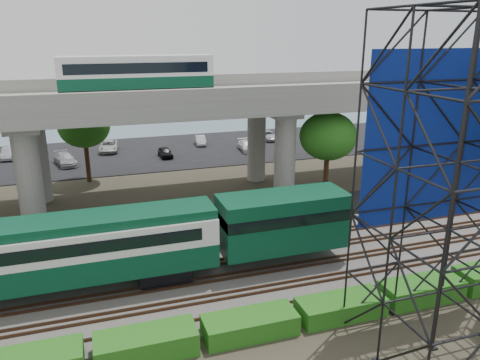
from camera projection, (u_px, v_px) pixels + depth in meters
name	position (u px, v px, depth m)	size (l,w,h in m)	color
ground	(208.00, 293.00, 26.49)	(140.00, 140.00, 0.00)	#474233
ballast_bed	(200.00, 275.00, 28.27)	(90.00, 12.00, 0.20)	slate
service_road	(174.00, 224.00, 36.00)	(90.00, 5.00, 0.08)	black
parking_lot	(139.00, 153.00, 57.30)	(90.00, 18.00, 0.08)	black
harbor_water	(124.00, 122.00, 77.26)	(140.00, 40.00, 0.03)	#476275
rail_tracks	(200.00, 272.00, 28.22)	(90.00, 9.52, 0.16)	#472D1E
commuter_train	(82.00, 248.00, 25.50)	(29.30, 3.06, 4.30)	black
overpass	(156.00, 108.00, 38.50)	(80.00, 12.00, 12.40)	#9E9B93
hedge_strip	(250.00, 324.00, 22.72)	(34.60, 1.80, 1.20)	#195E15
trees	(102.00, 142.00, 38.09)	(40.94, 16.94, 7.69)	#382314
parked_cars	(138.00, 149.00, 56.73)	(38.03, 9.86, 1.31)	silver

